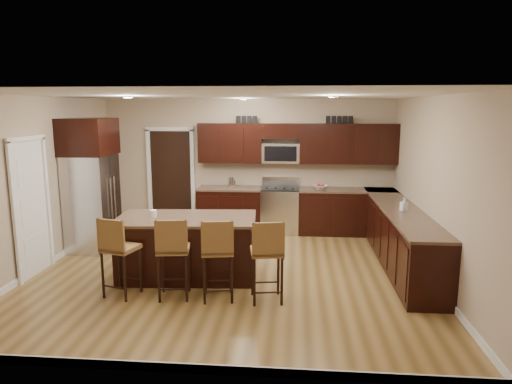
# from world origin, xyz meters

# --- Properties ---
(floor) EXTENTS (6.00, 6.00, 0.00)m
(floor) POSITION_xyz_m (0.00, 0.00, 0.00)
(floor) COLOR olive
(floor) RESTS_ON ground
(ceiling) EXTENTS (6.00, 6.00, 0.00)m
(ceiling) POSITION_xyz_m (0.00, 0.00, 2.70)
(ceiling) COLOR silver
(ceiling) RESTS_ON wall_back
(wall_back) EXTENTS (6.00, 0.00, 6.00)m
(wall_back) POSITION_xyz_m (0.00, 2.75, 1.35)
(wall_back) COLOR tan
(wall_back) RESTS_ON floor
(wall_left) EXTENTS (0.00, 5.50, 5.50)m
(wall_left) POSITION_xyz_m (-3.00, 0.00, 1.35)
(wall_left) COLOR tan
(wall_left) RESTS_ON floor
(wall_right) EXTENTS (0.00, 5.50, 5.50)m
(wall_right) POSITION_xyz_m (3.00, 0.00, 1.35)
(wall_right) COLOR tan
(wall_right) RESTS_ON floor
(base_cabinets) EXTENTS (4.02, 3.96, 0.92)m
(base_cabinets) POSITION_xyz_m (1.90, 1.45, 0.46)
(base_cabinets) COLOR black
(base_cabinets) RESTS_ON floor
(upper_cabinets) EXTENTS (4.00, 0.33, 0.80)m
(upper_cabinets) POSITION_xyz_m (1.04, 2.58, 1.84)
(upper_cabinets) COLOR black
(upper_cabinets) RESTS_ON wall_back
(range) EXTENTS (0.76, 0.64, 1.11)m
(range) POSITION_xyz_m (0.68, 2.45, 0.47)
(range) COLOR silver
(range) RESTS_ON floor
(microwave) EXTENTS (0.76, 0.31, 0.40)m
(microwave) POSITION_xyz_m (0.68, 2.60, 1.62)
(microwave) COLOR silver
(microwave) RESTS_ON upper_cabinets
(doorway) EXTENTS (0.85, 0.03, 2.06)m
(doorway) POSITION_xyz_m (-1.65, 2.73, 1.03)
(doorway) COLOR black
(doorway) RESTS_ON floor
(pantry_door) EXTENTS (0.03, 0.80, 2.04)m
(pantry_door) POSITION_xyz_m (-2.98, -0.30, 1.02)
(pantry_door) COLOR white
(pantry_door) RESTS_ON floor
(letter_decor) EXTENTS (2.20, 0.03, 0.15)m
(letter_decor) POSITION_xyz_m (0.90, 2.58, 2.29)
(letter_decor) COLOR black
(letter_decor) RESTS_ON upper_cabinets
(island) EXTENTS (2.13, 1.22, 0.92)m
(island) POSITION_xyz_m (-0.63, -0.19, 0.43)
(island) COLOR black
(island) RESTS_ON floor
(stool_left) EXTENTS (0.51, 0.51, 1.10)m
(stool_left) POSITION_xyz_m (-1.36, -1.03, 0.69)
(stool_left) COLOR olive
(stool_left) RESTS_ON floor
(stool_mid) EXTENTS (0.47, 0.47, 1.11)m
(stool_mid) POSITION_xyz_m (-0.61, -1.04, 0.69)
(stool_mid) COLOR olive
(stool_mid) RESTS_ON floor
(stool_right) EXTENTS (0.48, 0.48, 1.11)m
(stool_right) POSITION_xyz_m (-0.01, -1.04, 0.69)
(stool_right) COLOR olive
(stool_right) RESTS_ON floor
(refrigerator) EXTENTS (0.79, 0.92, 2.35)m
(refrigerator) POSITION_xyz_m (-2.62, 1.00, 1.21)
(refrigerator) COLOR silver
(refrigerator) RESTS_ON floor
(floor_mat) EXTENTS (1.10, 0.91, 0.01)m
(floor_mat) POSITION_xyz_m (0.11, 1.57, 0.01)
(floor_mat) COLOR brown
(floor_mat) RESTS_ON floor
(fruit_bowl) EXTENTS (0.36, 0.36, 0.07)m
(fruit_bowl) POSITION_xyz_m (1.49, 2.45, 0.96)
(fruit_bowl) COLOR silver
(fruit_bowl) RESTS_ON base_cabinets
(soap_bottle) EXTENTS (0.12, 0.12, 0.20)m
(soap_bottle) POSITION_xyz_m (2.70, 0.54, 1.02)
(soap_bottle) COLOR #B2B2B2
(soap_bottle) RESTS_ON base_cabinets
(canister_tall) EXTENTS (0.12, 0.12, 0.21)m
(canister_tall) POSITION_xyz_m (-0.32, 2.45, 1.03)
(canister_tall) COLOR silver
(canister_tall) RESTS_ON base_cabinets
(canister_short) EXTENTS (0.11, 0.11, 0.15)m
(canister_short) POSITION_xyz_m (-0.29, 2.45, 1.00)
(canister_short) COLOR silver
(canister_short) RESTS_ON base_cabinets
(island_jar) EXTENTS (0.10, 0.10, 0.10)m
(island_jar) POSITION_xyz_m (-1.13, -0.19, 0.97)
(island_jar) COLOR white
(island_jar) RESTS_ON island
(stool_extra) EXTENTS (0.48, 0.48, 1.11)m
(stool_extra) POSITION_xyz_m (0.64, -1.04, 0.69)
(stool_extra) COLOR olive
(stool_extra) RESTS_ON floor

